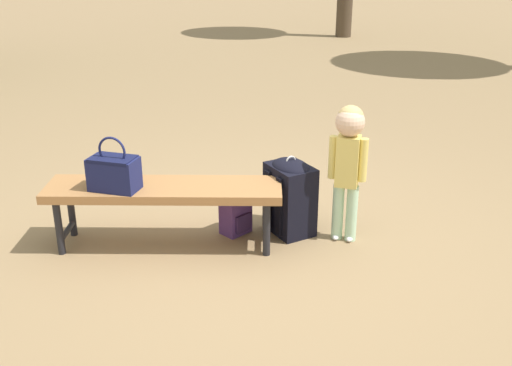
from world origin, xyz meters
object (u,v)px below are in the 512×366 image
backpack_large (290,194)px  park_bench (164,193)px  handbag (114,172)px  child_standing (348,152)px  backpack_small (236,212)px

backpack_large → park_bench: bearing=-171.0°
handbag → child_standing: child_standing is taller
park_bench → backpack_large: 0.91m
park_bench → backpack_large: (0.89, 0.14, -0.10)m
park_bench → child_standing: 1.29m
handbag → backpack_large: handbag is taller
handbag → backpack_small: 0.93m
child_standing → park_bench: bearing=179.5°
child_standing → backpack_small: bearing=168.2°
park_bench → child_standing: child_standing is taller
handbag → backpack_small: handbag is taller
child_standing → backpack_small: 0.92m
park_bench → backpack_large: bearing=9.0°
child_standing → backpack_large: 0.54m
park_bench → backpack_large: backpack_large is taller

